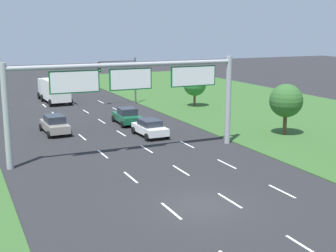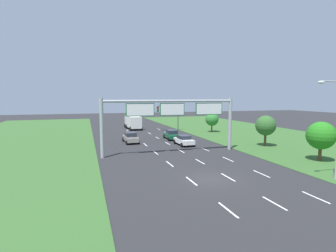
{
  "view_description": "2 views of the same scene",
  "coord_description": "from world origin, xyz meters",
  "px_view_note": "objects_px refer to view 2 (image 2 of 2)",
  "views": [
    {
      "loc": [
        -11.26,
        -20.38,
        9.21
      ],
      "look_at": [
        1.41,
        7.29,
        2.76
      ],
      "focal_mm": 50.0,
      "sensor_mm": 36.0,
      "label": 1
    },
    {
      "loc": [
        -10.09,
        -19.94,
        7.04
      ],
      "look_at": [
        -0.12,
        11.83,
        3.4
      ],
      "focal_mm": 28.0,
      "sensor_mm": 36.0,
      "label": 2
    }
  ],
  "objects_px": {
    "car_near_red": "(184,140)",
    "box_truck": "(133,122)",
    "roadside_tree_near": "(321,136)",
    "roadside_tree_far": "(212,119)",
    "car_mid_lane": "(131,137)",
    "roadside_tree_mid": "(266,126)",
    "car_lead_silver": "(172,135)",
    "sign_gantry": "(172,114)",
    "street_lamp": "(336,121)",
    "traffic_light_mast": "(169,112)"
  },
  "relations": [
    {
      "from": "car_mid_lane",
      "to": "street_lamp",
      "type": "bearing_deg",
      "value": -62.44
    },
    {
      "from": "sign_gantry",
      "to": "roadside_tree_far",
      "type": "height_order",
      "value": "sign_gantry"
    },
    {
      "from": "car_near_red",
      "to": "street_lamp",
      "type": "xyz_separation_m",
      "value": [
        6.14,
        -19.3,
        4.32
      ]
    },
    {
      "from": "car_lead_silver",
      "to": "roadside_tree_mid",
      "type": "height_order",
      "value": "roadside_tree_mid"
    },
    {
      "from": "sign_gantry",
      "to": "roadside_tree_mid",
      "type": "distance_m",
      "value": 14.37
    },
    {
      "from": "car_mid_lane",
      "to": "box_truck",
      "type": "distance_m",
      "value": 18.04
    },
    {
      "from": "traffic_light_mast",
      "to": "roadside_tree_far",
      "type": "bearing_deg",
      "value": -34.94
    },
    {
      "from": "roadside_tree_near",
      "to": "roadside_tree_far",
      "type": "height_order",
      "value": "roadside_tree_near"
    },
    {
      "from": "roadside_tree_far",
      "to": "street_lamp",
      "type": "bearing_deg",
      "value": -98.12
    },
    {
      "from": "car_near_red",
      "to": "car_lead_silver",
      "type": "xyz_separation_m",
      "value": [
        -0.01,
        5.74,
        0.02
      ]
    },
    {
      "from": "box_truck",
      "to": "roadside_tree_far",
      "type": "relative_size",
      "value": 2.01
    },
    {
      "from": "traffic_light_mast",
      "to": "roadside_tree_near",
      "type": "relative_size",
      "value": 1.27
    },
    {
      "from": "car_mid_lane",
      "to": "roadside_tree_mid",
      "type": "height_order",
      "value": "roadside_tree_mid"
    },
    {
      "from": "car_mid_lane",
      "to": "roadside_tree_far",
      "type": "height_order",
      "value": "roadside_tree_far"
    },
    {
      "from": "car_lead_silver",
      "to": "roadside_tree_near",
      "type": "xyz_separation_m",
      "value": [
        10.84,
        -19.48,
        2.09
      ]
    },
    {
      "from": "car_lead_silver",
      "to": "sign_gantry",
      "type": "bearing_deg",
      "value": -105.45
    },
    {
      "from": "car_mid_lane",
      "to": "roadside_tree_far",
      "type": "relative_size",
      "value": 1.13
    },
    {
      "from": "box_truck",
      "to": "car_lead_silver",
      "type": "bearing_deg",
      "value": -79.37
    },
    {
      "from": "car_near_red",
      "to": "roadside_tree_near",
      "type": "xyz_separation_m",
      "value": [
        10.83,
        -13.74,
        2.12
      ]
    },
    {
      "from": "car_lead_silver",
      "to": "car_mid_lane",
      "type": "height_order",
      "value": "car_mid_lane"
    },
    {
      "from": "street_lamp",
      "to": "roadside_tree_far",
      "type": "height_order",
      "value": "street_lamp"
    },
    {
      "from": "car_lead_silver",
      "to": "box_truck",
      "type": "distance_m",
      "value": 16.94
    },
    {
      "from": "roadside_tree_far",
      "to": "car_lead_silver",
      "type": "bearing_deg",
      "value": -149.88
    },
    {
      "from": "traffic_light_mast",
      "to": "car_lead_silver",
      "type": "bearing_deg",
      "value": -105.84
    },
    {
      "from": "car_near_red",
      "to": "box_truck",
      "type": "relative_size",
      "value": 0.51
    },
    {
      "from": "car_lead_silver",
      "to": "roadside_tree_near",
      "type": "bearing_deg",
      "value": -58.46
    },
    {
      "from": "car_near_red",
      "to": "roadside_tree_near",
      "type": "height_order",
      "value": "roadside_tree_near"
    },
    {
      "from": "street_lamp",
      "to": "car_mid_lane",
      "type": "bearing_deg",
      "value": 119.24
    },
    {
      "from": "street_lamp",
      "to": "roadside_tree_far",
      "type": "bearing_deg",
      "value": 81.88
    },
    {
      "from": "roadside_tree_near",
      "to": "roadside_tree_far",
      "type": "bearing_deg",
      "value": 90.52
    },
    {
      "from": "car_mid_lane",
      "to": "roadside_tree_mid",
      "type": "relative_size",
      "value": 1.0
    },
    {
      "from": "car_mid_lane",
      "to": "traffic_light_mast",
      "type": "height_order",
      "value": "traffic_light_mast"
    },
    {
      "from": "car_near_red",
      "to": "car_lead_silver",
      "type": "distance_m",
      "value": 5.74
    },
    {
      "from": "car_near_red",
      "to": "roadside_tree_near",
      "type": "distance_m",
      "value": 17.62
    },
    {
      "from": "traffic_light_mast",
      "to": "roadside_tree_mid",
      "type": "distance_m",
      "value": 22.85
    },
    {
      "from": "car_lead_silver",
      "to": "box_truck",
      "type": "height_order",
      "value": "box_truck"
    },
    {
      "from": "roadside_tree_mid",
      "to": "roadside_tree_near",
      "type": "bearing_deg",
      "value": -89.83
    },
    {
      "from": "sign_gantry",
      "to": "street_lamp",
      "type": "height_order",
      "value": "street_lamp"
    },
    {
      "from": "traffic_light_mast",
      "to": "roadside_tree_near",
      "type": "xyz_separation_m",
      "value": [
        7.63,
        -30.79,
        -0.99
      ]
    },
    {
      "from": "street_lamp",
      "to": "roadside_tree_near",
      "type": "bearing_deg",
      "value": 49.86
    },
    {
      "from": "roadside_tree_mid",
      "to": "roadside_tree_far",
      "type": "xyz_separation_m",
      "value": [
        -0.21,
        16.36,
        -0.4
      ]
    },
    {
      "from": "car_near_red",
      "to": "traffic_light_mast",
      "type": "xyz_separation_m",
      "value": [
        3.2,
        17.05,
        3.11
      ]
    },
    {
      "from": "car_mid_lane",
      "to": "sign_gantry",
      "type": "xyz_separation_m",
      "value": [
        3.77,
        -9.39,
        4.16
      ]
    },
    {
      "from": "roadside_tree_near",
      "to": "sign_gantry",
      "type": "bearing_deg",
      "value": 148.08
    },
    {
      "from": "box_truck",
      "to": "street_lamp",
      "type": "bearing_deg",
      "value": -78.8
    },
    {
      "from": "box_truck",
      "to": "roadside_tree_mid",
      "type": "height_order",
      "value": "roadside_tree_mid"
    },
    {
      "from": "sign_gantry",
      "to": "street_lamp",
      "type": "distance_m",
      "value": 17.33
    },
    {
      "from": "car_mid_lane",
      "to": "roadside_tree_near",
      "type": "height_order",
      "value": "roadside_tree_near"
    },
    {
      "from": "car_lead_silver",
      "to": "roadside_tree_mid",
      "type": "relative_size",
      "value": 0.96
    },
    {
      "from": "sign_gantry",
      "to": "roadside_tree_far",
      "type": "relative_size",
      "value": 4.35
    }
  ]
}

